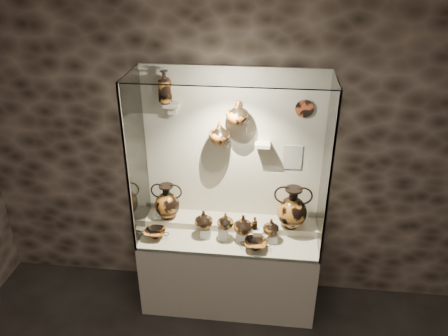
% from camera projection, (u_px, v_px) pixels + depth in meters
% --- Properties ---
extents(ceiling, '(5.00, 5.00, 0.00)m').
position_uv_depth(ceiling, '(153.00, 3.00, 1.21)').
color(ceiling, white).
rests_on(ceiling, wall_back).
extents(wall_back, '(5.00, 0.02, 3.20)m').
position_uv_depth(wall_back, '(233.00, 149.00, 4.15)').
color(wall_back, black).
rests_on(wall_back, ground).
extents(plinth, '(1.70, 0.60, 0.80)m').
position_uv_depth(plinth, '(229.00, 270.00, 4.42)').
color(plinth, beige).
rests_on(plinth, floor).
extents(front_tier, '(1.68, 0.58, 0.03)m').
position_uv_depth(front_tier, '(229.00, 237.00, 4.23)').
color(front_tier, '#BCAE91').
rests_on(front_tier, plinth).
extents(rear_tier, '(1.70, 0.25, 0.10)m').
position_uv_depth(rear_tier, '(231.00, 223.00, 4.37)').
color(rear_tier, '#BCAE91').
rests_on(rear_tier, plinth).
extents(back_panel, '(1.70, 0.03, 1.60)m').
position_uv_depth(back_panel, '(233.00, 150.00, 4.14)').
color(back_panel, beige).
rests_on(back_panel, plinth).
extents(glass_front, '(1.70, 0.01, 1.60)m').
position_uv_depth(glass_front, '(226.00, 180.00, 3.61)').
color(glass_front, white).
rests_on(glass_front, plinth).
extents(glass_left, '(0.01, 0.60, 1.60)m').
position_uv_depth(glass_left, '(137.00, 160.00, 3.95)').
color(glass_left, white).
rests_on(glass_left, plinth).
extents(glass_right, '(0.01, 0.60, 1.60)m').
position_uv_depth(glass_right, '(326.00, 169.00, 3.78)').
color(glass_right, white).
rests_on(glass_right, plinth).
extents(glass_top, '(1.70, 0.60, 0.01)m').
position_uv_depth(glass_top, '(230.00, 76.00, 3.50)').
color(glass_top, white).
rests_on(glass_top, back_panel).
extents(frame_post_left, '(0.02, 0.02, 1.60)m').
position_uv_depth(frame_post_left, '(128.00, 175.00, 3.69)').
color(frame_post_left, gray).
rests_on(frame_post_left, plinth).
extents(frame_post_right, '(0.02, 0.02, 1.60)m').
position_uv_depth(frame_post_right, '(329.00, 186.00, 3.53)').
color(frame_post_right, gray).
rests_on(frame_post_right, plinth).
extents(pedestal_a, '(0.09, 0.09, 0.10)m').
position_uv_depth(pedestal_a, '(206.00, 233.00, 4.18)').
color(pedestal_a, beige).
rests_on(pedestal_a, front_tier).
extents(pedestal_b, '(0.09, 0.09, 0.13)m').
position_uv_depth(pedestal_b, '(223.00, 232.00, 4.15)').
color(pedestal_b, beige).
rests_on(pedestal_b, front_tier).
extents(pedestal_c, '(0.09, 0.09, 0.09)m').
position_uv_depth(pedestal_c, '(241.00, 235.00, 4.14)').
color(pedestal_c, beige).
rests_on(pedestal_c, front_tier).
extents(pedestal_d, '(0.09, 0.09, 0.12)m').
position_uv_depth(pedestal_d, '(258.00, 235.00, 4.12)').
color(pedestal_d, beige).
rests_on(pedestal_d, front_tier).
extents(pedestal_e, '(0.09, 0.09, 0.08)m').
position_uv_depth(pedestal_e, '(273.00, 238.00, 4.12)').
color(pedestal_e, beige).
rests_on(pedestal_e, front_tier).
extents(bracket_ul, '(0.14, 0.12, 0.04)m').
position_uv_depth(bracket_ul, '(172.00, 105.00, 3.93)').
color(bracket_ul, beige).
rests_on(bracket_ul, back_panel).
extents(bracket_ca, '(0.14, 0.12, 0.04)m').
position_uv_depth(bracket_ca, '(221.00, 143.00, 4.04)').
color(bracket_ca, beige).
rests_on(bracket_ca, back_panel).
extents(bracket_cb, '(0.10, 0.12, 0.04)m').
position_uv_depth(bracket_cb, '(243.00, 123.00, 3.93)').
color(bracket_cb, beige).
rests_on(bracket_cb, back_panel).
extents(bracket_cc, '(0.14, 0.12, 0.04)m').
position_uv_depth(bracket_cc, '(263.00, 145.00, 4.00)').
color(bracket_cc, beige).
rests_on(bracket_cc, back_panel).
extents(amphora_left, '(0.38, 0.38, 0.37)m').
position_uv_depth(amphora_left, '(167.00, 201.00, 4.29)').
color(amphora_left, '#9F5D1E').
rests_on(amphora_left, rear_tier).
extents(amphora_right, '(0.37, 0.37, 0.43)m').
position_uv_depth(amphora_right, '(292.00, 208.00, 4.13)').
color(amphora_right, '#9F5D1E').
rests_on(amphora_right, rear_tier).
extents(jug_a, '(0.23, 0.23, 0.18)m').
position_uv_depth(jug_a, '(204.00, 219.00, 4.13)').
color(jug_a, '#9F5D1E').
rests_on(jug_a, pedestal_a).
extents(jug_b, '(0.19, 0.19, 0.16)m').
position_uv_depth(jug_b, '(225.00, 221.00, 4.07)').
color(jug_b, '#B45E1F').
rests_on(jug_b, pedestal_b).
extents(jug_c, '(0.22, 0.22, 0.19)m').
position_uv_depth(jug_c, '(243.00, 224.00, 4.06)').
color(jug_c, '#9F5D1E').
rests_on(jug_c, pedestal_c).
extents(jug_e, '(0.19, 0.19, 0.16)m').
position_uv_depth(jug_e, '(271.00, 226.00, 4.08)').
color(jug_e, '#9F5D1E').
rests_on(jug_e, pedestal_e).
extents(lekythos_small, '(0.07, 0.07, 0.14)m').
position_uv_depth(lekythos_small, '(255.00, 223.00, 4.08)').
color(lekythos_small, '#B45E1F').
rests_on(lekythos_small, pedestal_d).
extents(kylix_left, '(0.30, 0.27, 0.10)m').
position_uv_depth(kylix_left, '(155.00, 233.00, 4.17)').
color(kylix_left, '#B45E1F').
rests_on(kylix_left, front_tier).
extents(kylix_right, '(0.33, 0.31, 0.11)m').
position_uv_depth(kylix_right, '(255.00, 244.00, 4.01)').
color(kylix_right, '#9F5D1E').
rests_on(kylix_right, front_tier).
extents(lekythos_tall, '(0.16, 0.16, 0.33)m').
position_uv_depth(lekythos_tall, '(165.00, 85.00, 3.83)').
color(lekythos_tall, '#9F5D1E').
rests_on(lekythos_tall, bracket_ul).
extents(ovoid_vase_a, '(0.26, 0.26, 0.21)m').
position_uv_depth(ovoid_vase_a, '(219.00, 133.00, 3.94)').
color(ovoid_vase_a, '#B45E1F').
rests_on(ovoid_vase_a, bracket_ca).
extents(ovoid_vase_b, '(0.26, 0.26, 0.22)m').
position_uv_depth(ovoid_vase_b, '(238.00, 112.00, 3.83)').
color(ovoid_vase_b, '#B45E1F').
rests_on(ovoid_vase_b, bracket_cb).
extents(wall_plate, '(0.16, 0.02, 0.16)m').
position_uv_depth(wall_plate, '(304.00, 109.00, 3.85)').
color(wall_plate, '#A74221').
rests_on(wall_plate, back_panel).
extents(info_placard, '(0.18, 0.01, 0.24)m').
position_uv_depth(info_placard, '(292.00, 157.00, 4.09)').
color(info_placard, beige).
rests_on(info_placard, back_panel).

